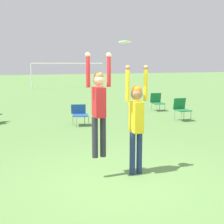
{
  "coord_description": "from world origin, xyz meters",
  "views": [
    {
      "loc": [
        -2.48,
        -5.39,
        2.32
      ],
      "look_at": [
        0.12,
        0.55,
        1.3
      ],
      "focal_mm": 50.0,
      "sensor_mm": 36.0,
      "label": 1
    }
  ],
  "objects_px": {
    "person_defending": "(136,117)",
    "camping_chair_3": "(181,108)",
    "frisbee": "(125,42)",
    "camping_chair_0": "(157,101)",
    "person_jumping": "(99,103)",
    "camping_chair_4": "(80,113)"
  },
  "relations": [
    {
      "from": "person_defending",
      "to": "camping_chair_3",
      "type": "relative_size",
      "value": 2.5
    },
    {
      "from": "person_defending",
      "to": "frisbee",
      "type": "distance_m",
      "value": 1.53
    },
    {
      "from": "camping_chair_3",
      "to": "camping_chair_0",
      "type": "bearing_deg",
      "value": -95.27
    },
    {
      "from": "person_defending",
      "to": "frisbee",
      "type": "xyz_separation_m",
      "value": [
        -0.23,
        0.07,
        1.51
      ]
    },
    {
      "from": "person_defending",
      "to": "camping_chair_3",
      "type": "xyz_separation_m",
      "value": [
        4.63,
        4.77,
        -0.69
      ]
    },
    {
      "from": "person_jumping",
      "to": "camping_chair_4",
      "type": "height_order",
      "value": "person_jumping"
    },
    {
      "from": "person_defending",
      "to": "camping_chair_4",
      "type": "height_order",
      "value": "person_defending"
    },
    {
      "from": "person_jumping",
      "to": "frisbee",
      "type": "height_order",
      "value": "frisbee"
    },
    {
      "from": "person_jumping",
      "to": "frisbee",
      "type": "xyz_separation_m",
      "value": [
        0.56,
        -0.02,
        1.19
      ]
    },
    {
      "from": "person_defending",
      "to": "camping_chair_3",
      "type": "height_order",
      "value": "person_defending"
    },
    {
      "from": "camping_chair_0",
      "to": "camping_chair_3",
      "type": "height_order",
      "value": "camping_chair_3"
    },
    {
      "from": "person_jumping",
      "to": "person_defending",
      "type": "distance_m",
      "value": 0.86
    },
    {
      "from": "person_jumping",
      "to": "camping_chair_0",
      "type": "height_order",
      "value": "person_jumping"
    },
    {
      "from": "person_defending",
      "to": "camping_chair_0",
      "type": "distance_m",
      "value": 9.12
    },
    {
      "from": "frisbee",
      "to": "camping_chair_3",
      "type": "distance_m",
      "value": 7.11
    },
    {
      "from": "person_jumping",
      "to": "camping_chair_3",
      "type": "bearing_deg",
      "value": -42.51
    },
    {
      "from": "person_defending",
      "to": "camping_chair_4",
      "type": "relative_size",
      "value": 2.91
    },
    {
      "from": "frisbee",
      "to": "camping_chair_4",
      "type": "bearing_deg",
      "value": 82.03
    },
    {
      "from": "camping_chair_3",
      "to": "camping_chair_4",
      "type": "height_order",
      "value": "camping_chair_3"
    },
    {
      "from": "frisbee",
      "to": "camping_chair_4",
      "type": "xyz_separation_m",
      "value": [
        0.76,
        5.4,
        -2.27
      ]
    },
    {
      "from": "frisbee",
      "to": "person_defending",
      "type": "bearing_deg",
      "value": -18.12
    },
    {
      "from": "camping_chair_3",
      "to": "frisbee",
      "type": "bearing_deg",
      "value": 49.79
    }
  ]
}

